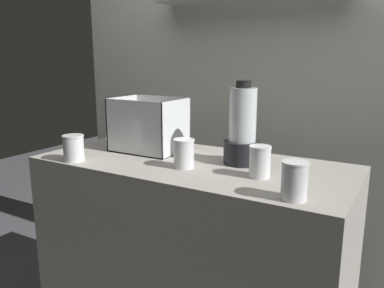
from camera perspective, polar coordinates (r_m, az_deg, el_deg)
name	(u,v)px	position (r m, az deg, el deg)	size (l,w,h in m)	color
counter	(192,253)	(1.90, 0.00, -15.81)	(1.40, 0.64, 0.90)	#9E998E
back_wall_unit	(257,73)	(2.37, 9.51, 10.33)	(2.60, 0.24, 2.50)	silver
carrot_display_bin	(149,134)	(1.93, -6.30, 1.46)	(0.33, 0.24, 0.26)	white
blender_pitcher	(242,131)	(1.68, 7.43, 1.89)	(0.16, 0.16, 0.36)	black
juice_cup_beet_far_left	(74,150)	(1.81, -17.05, -0.82)	(0.09, 0.09, 0.12)	white
juice_cup_carrot_left	(184,155)	(1.62, -1.19, -1.63)	(0.09, 0.09, 0.12)	white
juice_cup_beet_middle	(260,163)	(1.51, 9.97, -2.82)	(0.09, 0.09, 0.12)	white
juice_cup_orange_right	(294,183)	(1.30, 14.84, -5.63)	(0.09, 0.09, 0.13)	white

